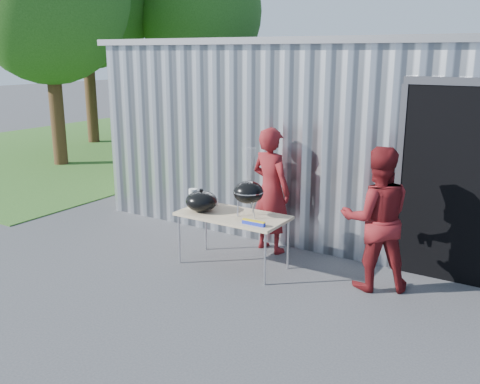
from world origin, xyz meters
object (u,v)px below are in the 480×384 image
Objects in this scene: folding_table at (233,217)px; kettle_grill at (248,185)px; person_cook at (271,190)px; person_bystander at (376,219)px.

kettle_grill is (0.22, 0.05, 0.46)m from folding_table.
person_cook reaches higher than kettle_grill.
folding_table is 0.81× the size of person_cook.
person_cook is 1.03× the size of person_bystander.
person_cook is at bearing 96.25° from kettle_grill.
folding_table is at bearing -167.57° from kettle_grill.
person_bystander reaches higher than kettle_grill.
kettle_grill is 0.50× the size of person_cook.
person_cook is (-0.08, 0.77, -0.25)m from kettle_grill.
person_bystander is at bearing 11.04° from kettle_grill.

